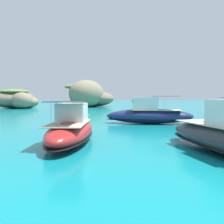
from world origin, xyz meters
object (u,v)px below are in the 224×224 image
at_px(islet_small, 17,100).
at_px(motorboat_red, 71,129).
at_px(islet_large, 89,97).
at_px(motorboat_navy, 149,115).

bearing_deg(islet_small, motorboat_red, -84.60).
bearing_deg(motorboat_red, islet_large, 73.28).
bearing_deg(islet_small, motorboat_navy, -70.92).
height_order(islet_large, islet_small, islet_large).
distance_m(islet_large, motorboat_navy, 50.69).
height_order(islet_large, motorboat_navy, islet_large).
relative_size(islet_large, motorboat_navy, 1.95).
height_order(motorboat_red, motorboat_navy, motorboat_navy).
xyz_separation_m(islet_small, motorboat_navy, (16.50, -47.70, -1.37)).
xyz_separation_m(islet_large, islet_small, (-22.74, -2.55, -1.00)).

